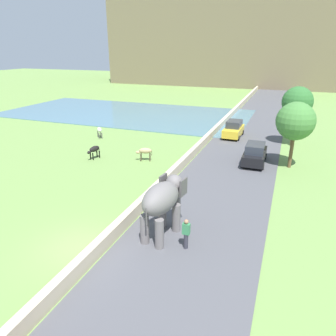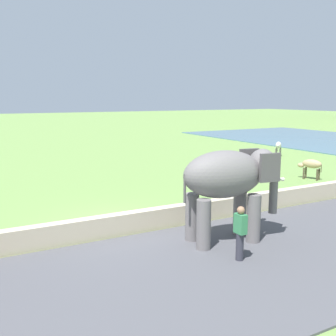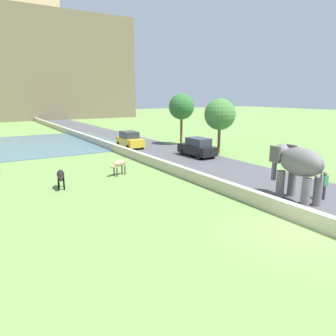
% 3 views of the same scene
% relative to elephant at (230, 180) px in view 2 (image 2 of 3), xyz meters
% --- Properties ---
extents(ground_plane, '(220.00, 220.00, 0.00)m').
position_rel_elephant_xyz_m(ground_plane, '(-3.46, -2.46, -2.04)').
color(ground_plane, '#6B8E47').
extents(elephant, '(1.76, 3.55, 2.99)m').
position_rel_elephant_xyz_m(elephant, '(0.00, 0.00, 0.00)').
color(elephant, slate).
rests_on(elephant, ground).
extents(person_beside_elephant, '(0.36, 0.22, 1.63)m').
position_rel_elephant_xyz_m(person_beside_elephant, '(1.47, -0.74, -1.16)').
color(person_beside_elephant, '#33333D').
rests_on(person_beside_elephant, ground).
extents(cow_tan, '(1.42, 0.79, 1.15)m').
position_rel_elephant_xyz_m(cow_tan, '(-5.81, 10.27, -1.20)').
color(cow_tan, tan).
rests_on(cow_tan, ground).
extents(cow_white, '(1.18, 1.26, 1.15)m').
position_rel_elephant_xyz_m(cow_white, '(-13.50, 15.28, -1.20)').
color(cow_white, silver).
rests_on(cow_white, ground).
extents(cow_black, '(0.68, 1.42, 1.15)m').
position_rel_elephant_xyz_m(cow_black, '(-10.13, 9.12, -1.20)').
color(cow_black, black).
rests_on(cow_black, ground).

